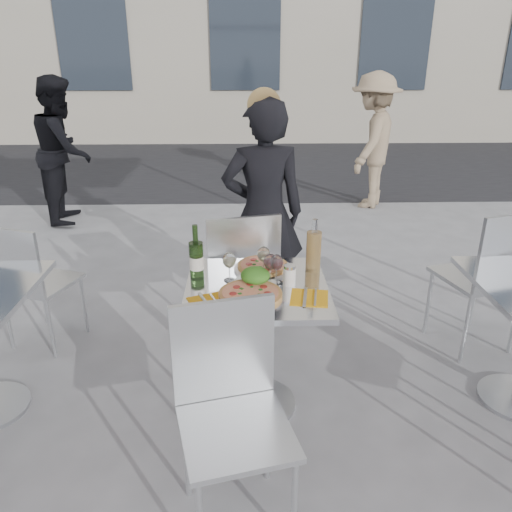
{
  "coord_description": "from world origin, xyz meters",
  "views": [
    {
      "loc": [
        -0.06,
        -2.29,
        1.86
      ],
      "look_at": [
        0.0,
        0.15,
        0.85
      ],
      "focal_mm": 35.0,
      "sensor_mm": 36.0,
      "label": 1
    }
  ],
  "objects_px": {
    "salad_plate": "(255,277)",
    "wineglass_white_b": "(264,255)",
    "side_chair_lfar": "(30,277)",
    "napkin_left": "(209,302)",
    "pedestrian_a": "(63,150)",
    "sugar_shaker": "(289,275)",
    "chair_far": "(240,272)",
    "chair_near": "(230,398)",
    "napkin_right": "(309,297)",
    "main_table": "(257,321)",
    "pizza_far": "(263,267)",
    "pizza_near": "(250,294)",
    "carafe": "(314,250)",
    "side_chair_rfar": "(490,270)",
    "wineglass_red_a": "(270,263)",
    "wineglass_white_a": "(229,261)",
    "pedestrian_b": "(373,141)",
    "wine_bottle": "(196,258)",
    "wineglass_red_b": "(277,263)",
    "woman_diner": "(263,214)"
  },
  "relations": [
    {
      "from": "pizza_far",
      "to": "wineglass_white_b",
      "type": "distance_m",
      "value": 0.11
    },
    {
      "from": "carafe",
      "to": "wineglass_red_b",
      "type": "xyz_separation_m",
      "value": [
        -0.21,
        -0.15,
        -0.01
      ]
    },
    {
      "from": "chair_near",
      "to": "wineglass_white_b",
      "type": "height_order",
      "value": "chair_near"
    },
    {
      "from": "pedestrian_a",
      "to": "side_chair_rfar",
      "type": "bearing_deg",
      "value": -137.32
    },
    {
      "from": "wineglass_red_b",
      "to": "sugar_shaker",
      "type": "bearing_deg",
      "value": -18.66
    },
    {
      "from": "side_chair_lfar",
      "to": "pedestrian_a",
      "type": "bearing_deg",
      "value": -56.86
    },
    {
      "from": "chair_far",
      "to": "carafe",
      "type": "xyz_separation_m",
      "value": [
        0.4,
        -0.36,
        0.29
      ]
    },
    {
      "from": "wineglass_white_b",
      "to": "chair_far",
      "type": "bearing_deg",
      "value": 107.51
    },
    {
      "from": "pedestrian_b",
      "to": "wineglass_white_b",
      "type": "relative_size",
      "value": 10.4
    },
    {
      "from": "woman_diner",
      "to": "wineglass_red_a",
      "type": "bearing_deg",
      "value": 84.06
    },
    {
      "from": "wineglass_red_a",
      "to": "napkin_right",
      "type": "bearing_deg",
      "value": -45.48
    },
    {
      "from": "main_table",
      "to": "pizza_near",
      "type": "relative_size",
      "value": 2.39
    },
    {
      "from": "main_table",
      "to": "napkin_right",
      "type": "bearing_deg",
      "value": -30.17
    },
    {
      "from": "chair_near",
      "to": "napkin_right",
      "type": "distance_m",
      "value": 0.65
    },
    {
      "from": "napkin_left",
      "to": "chair_near",
      "type": "bearing_deg",
      "value": -99.08
    },
    {
      "from": "side_chair_rfar",
      "to": "pizza_far",
      "type": "height_order",
      "value": "side_chair_rfar"
    },
    {
      "from": "pedestrian_b",
      "to": "sugar_shaker",
      "type": "height_order",
      "value": "pedestrian_b"
    },
    {
      "from": "salad_plate",
      "to": "wineglass_white_b",
      "type": "distance_m",
      "value": 0.14
    },
    {
      "from": "wine_bottle",
      "to": "wineglass_red_a",
      "type": "bearing_deg",
      "value": -8.4
    },
    {
      "from": "wineglass_white_b",
      "to": "napkin_left",
      "type": "distance_m",
      "value": 0.43
    },
    {
      "from": "sugar_shaker",
      "to": "pedestrian_a",
      "type": "bearing_deg",
      "value": 123.48
    },
    {
      "from": "wine_bottle",
      "to": "wineglass_white_a",
      "type": "relative_size",
      "value": 1.87
    },
    {
      "from": "pedestrian_b",
      "to": "side_chair_rfar",
      "type": "bearing_deg",
      "value": 26.31
    },
    {
      "from": "main_table",
      "to": "chair_near",
      "type": "relative_size",
      "value": 0.79
    },
    {
      "from": "pedestrian_a",
      "to": "sugar_shaker",
      "type": "xyz_separation_m",
      "value": [
        2.26,
        -3.41,
        -0.01
      ]
    },
    {
      "from": "pedestrian_a",
      "to": "wineglass_white_a",
      "type": "height_order",
      "value": "pedestrian_a"
    },
    {
      "from": "wine_bottle",
      "to": "wineglass_white_b",
      "type": "height_order",
      "value": "wine_bottle"
    },
    {
      "from": "side_chair_rfar",
      "to": "salad_plate",
      "type": "bearing_deg",
      "value": 2.4
    },
    {
      "from": "pedestrian_b",
      "to": "carafe",
      "type": "xyz_separation_m",
      "value": [
        -1.23,
        -3.71,
        0.05
      ]
    },
    {
      "from": "pizza_near",
      "to": "carafe",
      "type": "relative_size",
      "value": 1.08
    },
    {
      "from": "chair_near",
      "to": "wineglass_white_b",
      "type": "relative_size",
      "value": 6.0
    },
    {
      "from": "main_table",
      "to": "carafe",
      "type": "relative_size",
      "value": 2.59
    },
    {
      "from": "napkin_right",
      "to": "pizza_near",
      "type": "bearing_deg",
      "value": -176.73
    },
    {
      "from": "side_chair_lfar",
      "to": "napkin_left",
      "type": "relative_size",
      "value": 3.75
    },
    {
      "from": "carafe",
      "to": "wineglass_red_a",
      "type": "relative_size",
      "value": 1.84
    },
    {
      "from": "main_table",
      "to": "salad_plate",
      "type": "bearing_deg",
      "value": 105.41
    },
    {
      "from": "carafe",
      "to": "sugar_shaker",
      "type": "relative_size",
      "value": 2.71
    },
    {
      "from": "wineglass_red_a",
      "to": "pizza_near",
      "type": "bearing_deg",
      "value": -124.43
    },
    {
      "from": "woman_diner",
      "to": "pizza_far",
      "type": "relative_size",
      "value": 5.05
    },
    {
      "from": "side_chair_rfar",
      "to": "wineglass_red_b",
      "type": "bearing_deg",
      "value": 3.6
    },
    {
      "from": "chair_near",
      "to": "pizza_near",
      "type": "xyz_separation_m",
      "value": [
        0.09,
        0.53,
        0.2
      ]
    },
    {
      "from": "wineglass_red_a",
      "to": "salad_plate",
      "type": "bearing_deg",
      "value": -169.88
    },
    {
      "from": "wineglass_red_a",
      "to": "napkin_right",
      "type": "distance_m",
      "value": 0.28
    },
    {
      "from": "chair_near",
      "to": "pizza_far",
      "type": "relative_size",
      "value": 3.0
    },
    {
      "from": "side_chair_lfar",
      "to": "wineglass_white_a",
      "type": "xyz_separation_m",
      "value": [
        1.29,
        -0.57,
        0.34
      ]
    },
    {
      "from": "wineglass_red_a",
      "to": "sugar_shaker",
      "type": "bearing_deg",
      "value": -18.4
    },
    {
      "from": "chair_far",
      "to": "wineglass_white_a",
      "type": "xyz_separation_m",
      "value": [
        -0.05,
        -0.48,
        0.28
      ]
    },
    {
      "from": "salad_plate",
      "to": "wine_bottle",
      "type": "relative_size",
      "value": 0.75
    },
    {
      "from": "chair_far",
      "to": "napkin_left",
      "type": "bearing_deg",
      "value": 65.76
    },
    {
      "from": "wine_bottle",
      "to": "main_table",
      "type": "bearing_deg",
      "value": -16.81
    }
  ]
}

